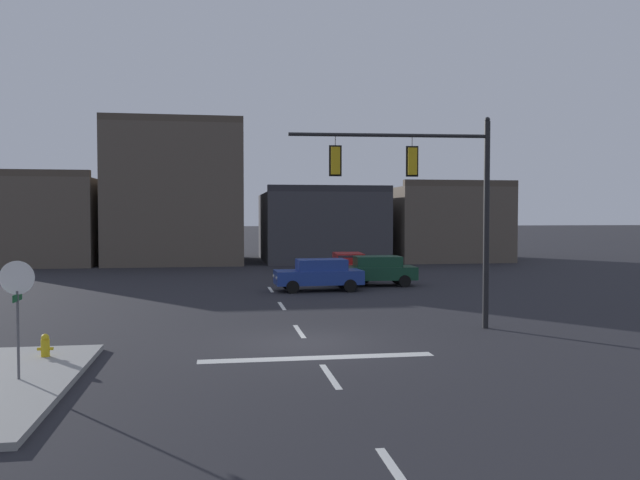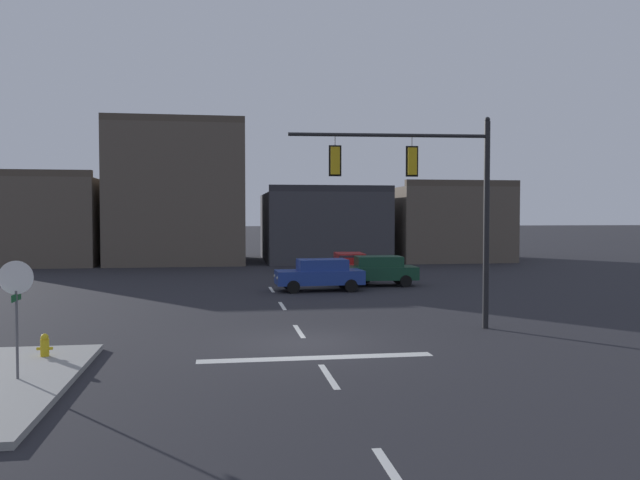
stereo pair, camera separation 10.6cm
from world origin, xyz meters
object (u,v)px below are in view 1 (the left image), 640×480
at_px(stop_sign, 17,291).
at_px(car_lot_nearside, 348,265).
at_px(signal_mast_near_side, 432,187).
at_px(car_lot_middle, 319,274).
at_px(fire_hydrant, 45,350).
at_px(car_lot_farside, 376,270).

relative_size(stop_sign, car_lot_nearside, 0.62).
height_order(signal_mast_near_side, car_lot_middle, signal_mast_near_side).
bearing_deg(fire_hydrant, stop_sign, -89.47).
xyz_separation_m(signal_mast_near_side, car_lot_farside, (1.35, 13.23, -3.92)).
distance_m(car_lot_nearside, fire_hydrant, 23.03).
distance_m(signal_mast_near_side, stop_sign, 13.05).
xyz_separation_m(stop_sign, car_lot_nearside, (12.03, 21.96, -1.29)).
bearing_deg(stop_sign, car_lot_middle, 60.58).
bearing_deg(stop_sign, fire_hydrant, 90.53).
xyz_separation_m(stop_sign, fire_hydrant, (-0.02, 2.33, -1.82)).
height_order(signal_mast_near_side, car_lot_farside, signal_mast_near_side).
xyz_separation_m(stop_sign, car_lot_middle, (9.50, 16.85, -1.29)).
xyz_separation_m(car_lot_middle, car_lot_farside, (3.39, 1.85, 0.00)).
bearing_deg(signal_mast_near_side, stop_sign, -154.69).
bearing_deg(signal_mast_near_side, fire_hydrant, -164.85).
bearing_deg(car_lot_farside, car_lot_nearside, 104.98).
relative_size(signal_mast_near_side, car_lot_middle, 1.59).
bearing_deg(car_lot_farside, car_lot_middle, -151.45).
xyz_separation_m(signal_mast_near_side, car_lot_middle, (-2.05, 11.39, -3.92)).
distance_m(stop_sign, fire_hydrant, 2.95).
bearing_deg(car_lot_nearside, car_lot_middle, -116.28).
xyz_separation_m(car_lot_middle, fire_hydrant, (-9.52, -14.52, -0.53)).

